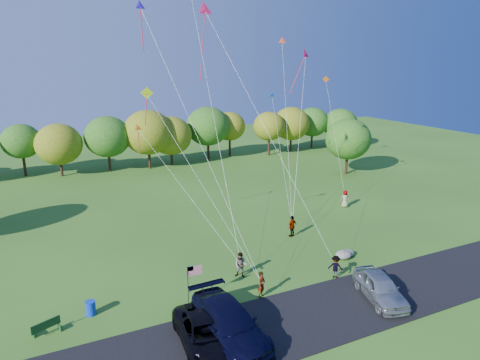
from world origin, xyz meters
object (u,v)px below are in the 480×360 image
(flyer_e, at_px, (345,199))
(flyer_a, at_px, (262,284))
(minivan_dark, at_px, (205,333))
(trash_barrel, at_px, (91,308))
(flyer_d, at_px, (292,226))
(park_bench, at_px, (46,327))
(flyer_b, at_px, (241,265))
(minivan_navy, at_px, (229,323))
(flyer_c, at_px, (336,267))
(minivan_silver, at_px, (380,287))

(flyer_e, bearing_deg, flyer_a, 63.69)
(minivan_dark, height_order, trash_barrel, minivan_dark)
(flyer_d, distance_m, flyer_e, 10.07)
(flyer_e, height_order, park_bench, flyer_e)
(flyer_b, bearing_deg, trash_barrel, -138.44)
(minivan_navy, height_order, flyer_a, minivan_navy)
(minivan_dark, height_order, flyer_e, flyer_e)
(minivan_dark, distance_m, flyer_d, 16.27)
(flyer_a, bearing_deg, flyer_e, -1.43)
(minivan_navy, bearing_deg, flyer_e, 35.12)
(minivan_navy, bearing_deg, trash_barrel, 136.72)
(flyer_c, xyz_separation_m, park_bench, (-18.50, 1.65, -0.35))
(flyer_a, distance_m, trash_barrel, 10.51)
(minivan_silver, distance_m, flyer_b, 9.30)
(flyer_c, bearing_deg, minivan_silver, 143.91)
(flyer_b, distance_m, flyer_e, 18.57)
(minivan_navy, distance_m, park_bench, 10.17)
(minivan_dark, relative_size, trash_barrel, 6.32)
(trash_barrel, bearing_deg, minivan_silver, -20.29)
(minivan_dark, bearing_deg, minivan_navy, 7.22)
(flyer_e, bearing_deg, minivan_navy, 64.53)
(minivan_dark, distance_m, minivan_navy, 1.41)
(flyer_a, bearing_deg, trash_barrel, 128.11)
(trash_barrel, bearing_deg, flyer_c, -9.24)
(flyer_a, xyz_separation_m, park_bench, (-12.64, 1.65, -0.40))
(flyer_a, bearing_deg, minivan_dark, 174.65)
(park_bench, bearing_deg, minivan_dark, -55.18)
(flyer_e, height_order, trash_barrel, flyer_e)
(minivan_navy, bearing_deg, minivan_dark, -179.43)
(minivan_dark, xyz_separation_m, flyer_a, (5.07, 3.19, 0.05))
(minivan_navy, relative_size, flyer_d, 3.48)
(minivan_dark, bearing_deg, flyer_b, 55.58)
(minivan_dark, distance_m, minivan_silver, 11.65)
(minivan_dark, height_order, flyer_a, flyer_a)
(flyer_a, xyz_separation_m, flyer_c, (5.86, 0.00, -0.05))
(minivan_navy, distance_m, flyer_a, 4.83)
(flyer_a, relative_size, park_bench, 1.12)
(minivan_navy, xyz_separation_m, flyer_e, (19.92, 14.96, -0.11))
(flyer_c, relative_size, park_bench, 1.05)
(minivan_silver, bearing_deg, flyer_e, 73.51)
(park_bench, height_order, trash_barrel, park_bench)
(flyer_c, distance_m, flyer_e, 15.74)
(flyer_b, xyz_separation_m, flyer_c, (5.93, -2.94, -0.09))
(flyer_a, bearing_deg, minivan_navy, -177.10)
(flyer_d, distance_m, park_bench, 20.63)
(flyer_b, height_order, park_bench, flyer_b)
(flyer_a, distance_m, park_bench, 12.75)
(flyer_d, xyz_separation_m, park_bench, (-19.74, -5.95, -0.46))
(flyer_c, bearing_deg, flyer_e, -88.49)
(minivan_navy, bearing_deg, flyer_a, 38.61)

